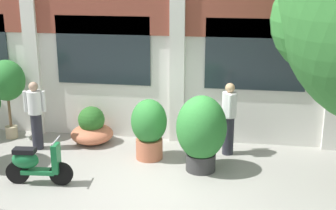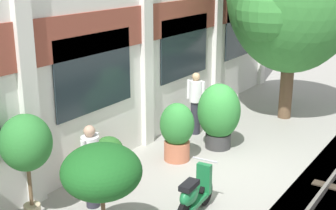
{
  "view_description": "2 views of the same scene",
  "coord_description": "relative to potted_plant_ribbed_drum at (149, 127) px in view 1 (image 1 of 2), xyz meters",
  "views": [
    {
      "loc": [
        1.5,
        -8.64,
        4.32
      ],
      "look_at": [
        0.02,
        0.79,
        1.41
      ],
      "focal_mm": 50.0,
      "sensor_mm": 36.0,
      "label": 1
    },
    {
      "loc": [
        -9.2,
        -4.38,
        4.56
      ],
      "look_at": [
        -0.68,
        1.27,
        1.4
      ],
      "focal_mm": 50.0,
      "sensor_mm": 36.0,
      "label": 2
    }
  ],
  "objects": [
    {
      "name": "ground_plane",
      "position": [
        0.47,
        -1.16,
        -0.76
      ],
      "size": [
        80.0,
        80.0,
        0.0
      ],
      "primitive_type": "plane",
      "color": "gray"
    },
    {
      "name": "potted_plant_wide_bowl",
      "position": [
        -1.6,
        0.74,
        -0.4
      ],
      "size": [
        1.06,
        1.06,
        0.93
      ],
      "color": "#B76647",
      "rests_on": "ground"
    },
    {
      "name": "scooter_near_curb",
      "position": [
        -2.01,
        -1.66,
        -0.32
      ],
      "size": [
        1.38,
        0.5,
        0.98
      ],
      "rotation": [
        0.0,
        0.0,
        0.08
      ],
      "color": "black",
      "rests_on": "ground"
    },
    {
      "name": "potted_plant_terracotta_small",
      "position": [
        -3.76,
        0.75,
        0.71
      ],
      "size": [
        0.92,
        0.92,
        2.03
      ],
      "color": "tan",
      "rests_on": "ground"
    },
    {
      "name": "potted_plant_ribbed_drum",
      "position": [
        0.0,
        0.0,
        0.0
      ],
      "size": [
        0.81,
        0.81,
        1.41
      ],
      "color": "#B76647",
      "rests_on": "ground"
    },
    {
      "name": "potted_plant_stone_basin",
      "position": [
        1.23,
        -0.46,
        0.14
      ],
      "size": [
        1.08,
        1.08,
        1.67
      ],
      "color": "#333333",
      "rests_on": "ground"
    },
    {
      "name": "resident_by_doorway",
      "position": [
        1.78,
        0.54,
        0.17
      ],
      "size": [
        0.34,
        0.53,
        1.72
      ],
      "rotation": [
        0.0,
        0.0,
        -3.05
      ],
      "color": "#282833",
      "rests_on": "ground"
    },
    {
      "name": "resident_watching_tracks",
      "position": [
        -2.78,
        0.16,
        0.13
      ],
      "size": [
        0.53,
        0.34,
        1.66
      ],
      "rotation": [
        0.0,
        0.0,
        -1.43
      ],
      "color": "#282833",
      "rests_on": "ground"
    }
  ]
}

